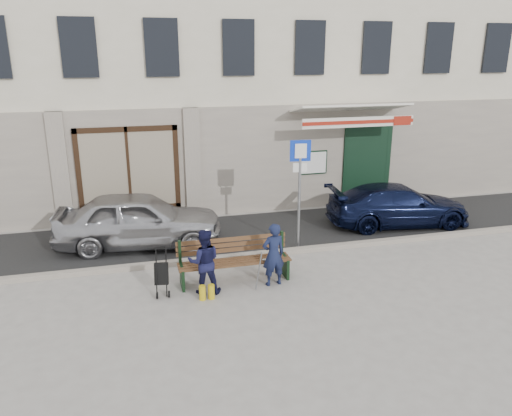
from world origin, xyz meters
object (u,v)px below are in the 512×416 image
object	(u,v)px
car_silver	(139,220)
man	(273,255)
parking_sign	(300,177)
woman	(204,262)
stroller	(161,275)
car_navy	(398,205)
bench	(232,261)

from	to	relation	value
car_silver	man	bearing A→B (deg)	-132.08
parking_sign	man	distance (m)	2.44
woman	stroller	xyz separation A→B (m)	(-0.85, 0.15, -0.26)
stroller	car_navy	bearing A→B (deg)	31.17
stroller	car_silver	bearing A→B (deg)	106.72
bench	stroller	xyz separation A→B (m)	(-1.50, -0.21, -0.04)
stroller	woman	bearing A→B (deg)	0.04
car_navy	parking_sign	bearing A→B (deg)	112.55
man	stroller	bearing A→B (deg)	-12.48
parking_sign	bench	bearing A→B (deg)	-138.34
car_navy	stroller	bearing A→B (deg)	117.19
man	stroller	xyz separation A→B (m)	(-2.30, 0.16, -0.26)
car_silver	stroller	size ratio (longest dim) A/B	4.28
car_silver	parking_sign	size ratio (longest dim) A/B	1.50
car_navy	bench	distance (m)	5.81
car_silver	parking_sign	bearing A→B (deg)	-100.64
car_navy	woman	bearing A→B (deg)	121.09
car_silver	car_navy	distance (m)	7.12
bench	man	distance (m)	0.91
car_navy	bench	size ratio (longest dim) A/B	1.66
car_silver	stroller	distance (m)	2.84
man	car_silver	bearing A→B (deg)	-56.99
bench	stroller	distance (m)	1.52
car_navy	parking_sign	distance (m)	3.67
car_navy	stroller	xyz separation A→B (m)	(-6.79, -2.62, -0.16)
parking_sign	man	xyz separation A→B (m)	(-1.18, -1.80, -1.15)
car_silver	woman	size ratio (longest dim) A/B	3.00
bench	man	world-z (taller)	man
car_silver	woman	bearing A→B (deg)	-151.91
parking_sign	bench	distance (m)	2.80
bench	woman	world-z (taller)	woman
bench	car_navy	bearing A→B (deg)	24.49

